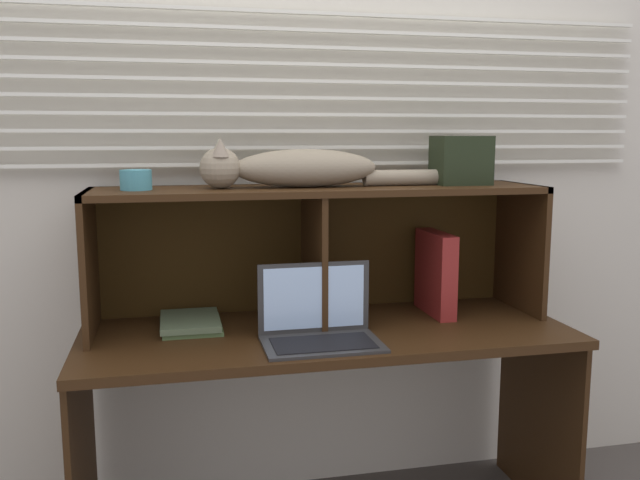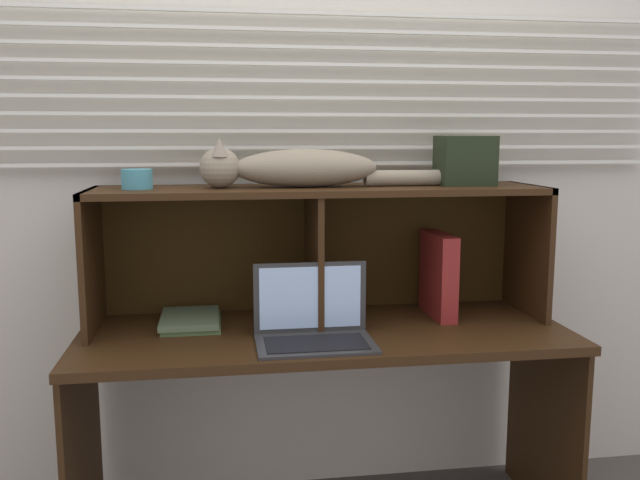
{
  "view_description": "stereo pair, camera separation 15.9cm",
  "coord_description": "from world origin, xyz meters",
  "px_view_note": "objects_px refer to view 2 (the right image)",
  "views": [
    {
      "loc": [
        -0.49,
        -1.88,
        1.34
      ],
      "look_at": [
        0.0,
        0.32,
        0.99
      ],
      "focal_mm": 37.78,
      "sensor_mm": 36.0,
      "label": 1
    },
    {
      "loc": [
        -0.34,
        -1.91,
        1.34
      ],
      "look_at": [
        0.0,
        0.32,
        0.99
      ],
      "focal_mm": 37.78,
      "sensor_mm": 36.0,
      "label": 2
    }
  ],
  "objects_px": {
    "book_stack": "(191,320)",
    "storage_box": "(465,161)",
    "binder_upright": "(438,275)",
    "small_basket": "(137,179)",
    "cat": "(294,168)",
    "laptop": "(313,326)"
  },
  "relations": [
    {
      "from": "cat",
      "to": "small_basket",
      "type": "xyz_separation_m",
      "value": [
        -0.51,
        -0.0,
        -0.03
      ]
    },
    {
      "from": "cat",
      "to": "binder_upright",
      "type": "xyz_separation_m",
      "value": [
        0.51,
        -0.0,
        -0.38
      ]
    },
    {
      "from": "laptop",
      "to": "storage_box",
      "type": "bearing_deg",
      "value": 22.97
    },
    {
      "from": "laptop",
      "to": "small_basket",
      "type": "distance_m",
      "value": 0.74
    },
    {
      "from": "storage_box",
      "to": "cat",
      "type": "bearing_deg",
      "value": 180.0
    },
    {
      "from": "cat",
      "to": "book_stack",
      "type": "bearing_deg",
      "value": -179.72
    },
    {
      "from": "book_stack",
      "to": "small_basket",
      "type": "relative_size",
      "value": 2.67
    },
    {
      "from": "laptop",
      "to": "small_basket",
      "type": "relative_size",
      "value": 3.64
    },
    {
      "from": "laptop",
      "to": "book_stack",
      "type": "bearing_deg",
      "value": 148.29
    },
    {
      "from": "book_stack",
      "to": "laptop",
      "type": "bearing_deg",
      "value": -31.71
    },
    {
      "from": "laptop",
      "to": "small_basket",
      "type": "height_order",
      "value": "small_basket"
    },
    {
      "from": "cat",
      "to": "laptop",
      "type": "height_order",
      "value": "cat"
    },
    {
      "from": "book_stack",
      "to": "storage_box",
      "type": "xyz_separation_m",
      "value": [
        0.94,
        0.0,
        0.53
      ]
    },
    {
      "from": "binder_upright",
      "to": "small_basket",
      "type": "relative_size",
      "value": 2.97
    },
    {
      "from": "book_stack",
      "to": "small_basket",
      "type": "distance_m",
      "value": 0.5
    },
    {
      "from": "binder_upright",
      "to": "storage_box",
      "type": "distance_m",
      "value": 0.41
    },
    {
      "from": "cat",
      "to": "binder_upright",
      "type": "height_order",
      "value": "cat"
    },
    {
      "from": "laptop",
      "to": "cat",
      "type": "bearing_deg",
      "value": 97.75
    },
    {
      "from": "laptop",
      "to": "storage_box",
      "type": "relative_size",
      "value": 1.93
    },
    {
      "from": "cat",
      "to": "book_stack",
      "type": "height_order",
      "value": "cat"
    },
    {
      "from": "small_basket",
      "to": "book_stack",
      "type": "bearing_deg",
      "value": -0.63
    },
    {
      "from": "book_stack",
      "to": "storage_box",
      "type": "distance_m",
      "value": 1.08
    }
  ]
}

